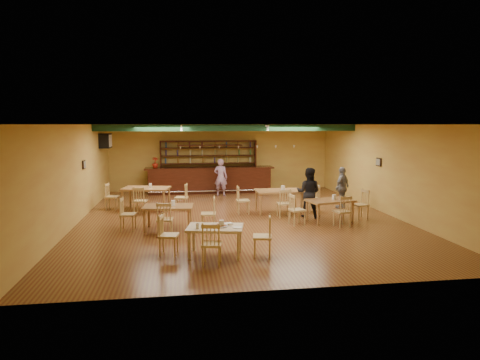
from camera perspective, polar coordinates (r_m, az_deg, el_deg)
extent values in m
plane|color=#5F2F1B|center=(13.59, -0.09, -5.15)|extent=(12.00, 12.00, 0.00)
cube|color=black|center=(16.04, -1.53, 7.13)|extent=(10.00, 0.30, 0.25)
cube|color=white|center=(16.52, -8.04, 7.32)|extent=(0.05, 2.50, 0.05)
cube|color=white|center=(16.85, 3.00, 7.38)|extent=(0.05, 2.50, 0.05)
cube|color=white|center=(17.58, -17.88, 5.11)|extent=(0.34, 0.70, 0.48)
cube|color=black|center=(14.51, -20.51, 1.98)|extent=(0.04, 0.34, 0.28)
cube|color=black|center=(15.31, 18.39, 2.34)|extent=(0.04, 0.34, 0.28)
cube|color=black|center=(18.48, -4.13, 0.01)|extent=(5.61, 0.85, 1.13)
cube|color=black|center=(19.04, -4.28, 1.97)|extent=(4.34, 0.40, 2.28)
imported|color=#A4200F|center=(18.38, -11.50, 2.34)|extent=(0.34, 0.34, 0.47)
cube|color=olive|center=(15.11, -12.62, -2.51)|extent=(1.75, 1.26, 0.80)
cube|color=olive|center=(14.34, 5.27, -2.92)|extent=(1.57, 0.95, 0.78)
cube|color=olive|center=(12.18, -9.75, -5.09)|extent=(1.47, 0.98, 0.70)
cube|color=olive|center=(13.27, 12.12, -4.11)|extent=(1.53, 1.11, 0.69)
cube|color=tan|center=(9.73, -3.40, -8.29)|extent=(1.40, 1.04, 0.68)
cylinder|color=silver|center=(9.65, -2.88, -6.30)|extent=(0.52, 0.52, 0.01)
cylinder|color=#EAE5C6|center=(9.48, -5.81, -6.29)|extent=(0.09, 0.09, 0.11)
cube|color=white|center=(9.85, -1.66, -5.97)|extent=(0.24, 0.21, 0.03)
cube|color=silver|center=(9.70, -2.10, -6.16)|extent=(0.31, 0.27, 0.00)
cylinder|color=white|center=(9.52, -0.33, -6.49)|extent=(0.26, 0.26, 0.01)
imported|color=#8E489D|center=(17.67, -2.65, 0.38)|extent=(0.66, 0.54, 1.56)
imported|color=black|center=(13.73, 9.32, -1.69)|extent=(0.98, 0.90, 1.62)
imported|color=gray|center=(15.47, 13.76, -1.00)|extent=(0.90, 0.85, 1.49)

